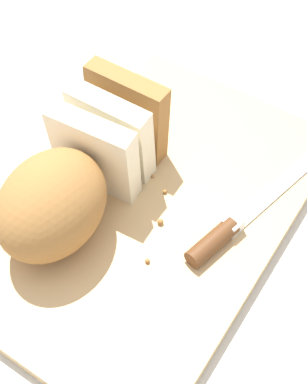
# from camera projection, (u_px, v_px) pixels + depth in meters

# --- Properties ---
(ground_plane) EXTENTS (3.00, 3.00, 0.00)m
(ground_plane) POSITION_uv_depth(u_px,v_px,m) (154.00, 217.00, 0.67)
(ground_plane) COLOR beige
(cutting_board) EXTENTS (0.46, 0.29, 0.02)m
(cutting_board) POSITION_uv_depth(u_px,v_px,m) (154.00, 212.00, 0.66)
(cutting_board) COLOR tan
(cutting_board) RESTS_ON ground_plane
(bread_loaf) EXTENTS (0.24, 0.12, 0.11)m
(bread_loaf) POSITION_uv_depth(u_px,v_px,m) (74.00, 178.00, 0.61)
(bread_loaf) COLOR #996633
(bread_loaf) RESTS_ON cutting_board
(bread_knife) EXTENTS (0.26, 0.08, 0.02)m
(bread_knife) POSITION_uv_depth(u_px,v_px,m) (231.00, 226.00, 0.63)
(bread_knife) COLOR silver
(bread_knife) RESTS_ON cutting_board
(crumb_near_knife) EXTENTS (0.00, 0.00, 0.00)m
(crumb_near_knife) POSITION_uv_depth(u_px,v_px,m) (152.00, 176.00, 0.68)
(crumb_near_knife) COLOR #996633
(crumb_near_knife) RESTS_ON cutting_board
(crumb_near_loaf) EXTENTS (0.01, 0.01, 0.01)m
(crumb_near_loaf) POSITION_uv_depth(u_px,v_px,m) (147.00, 261.00, 0.61)
(crumb_near_loaf) COLOR #996633
(crumb_near_loaf) RESTS_ON cutting_board
(crumb_stray_left) EXTENTS (0.01, 0.01, 0.01)m
(crumb_stray_left) POSITION_uv_depth(u_px,v_px,m) (161.00, 190.00, 0.67)
(crumb_stray_left) COLOR #996633
(crumb_stray_left) RESTS_ON cutting_board
(crumb_stray_right) EXTENTS (0.01, 0.01, 0.01)m
(crumb_stray_right) POSITION_uv_depth(u_px,v_px,m) (160.00, 222.00, 0.64)
(crumb_stray_right) COLOR #996633
(crumb_stray_right) RESTS_ON cutting_board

